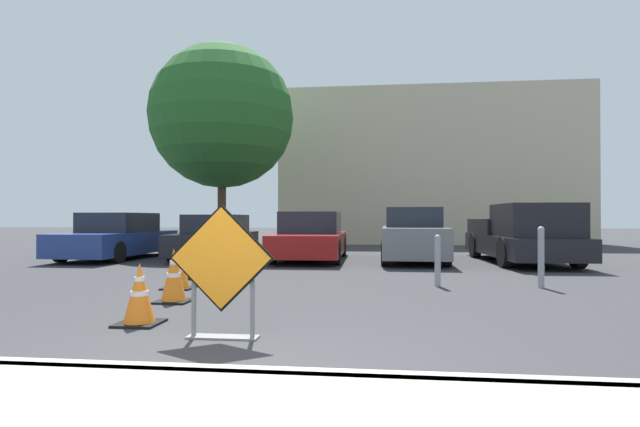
# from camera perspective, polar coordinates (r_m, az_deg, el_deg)

# --- Properties ---
(ground_plane) EXTENTS (96.00, 96.00, 0.00)m
(ground_plane) POSITION_cam_1_polar(r_m,az_deg,el_deg) (13.70, 1.43, -5.74)
(ground_plane) COLOR #333335
(curb_lip) EXTENTS (21.60, 0.20, 0.14)m
(curb_lip) POSITION_cam_1_polar(r_m,az_deg,el_deg) (3.96, -12.08, -17.85)
(curb_lip) COLOR #999993
(curb_lip) RESTS_ON ground_plane
(road_closed_sign) EXTENTS (1.11, 0.20, 1.39)m
(road_closed_sign) POSITION_cam_1_polar(r_m,az_deg,el_deg) (5.28, -11.17, -6.19)
(road_closed_sign) COLOR black
(road_closed_sign) RESTS_ON ground_plane
(traffic_cone_nearest) EXTENTS (0.49, 0.49, 0.73)m
(traffic_cone_nearest) POSITION_cam_1_polar(r_m,az_deg,el_deg) (6.29, -19.93, -8.68)
(traffic_cone_nearest) COLOR black
(traffic_cone_nearest) RESTS_ON ground_plane
(traffic_cone_second) EXTENTS (0.49, 0.49, 0.80)m
(traffic_cone_second) POSITION_cam_1_polar(r_m,az_deg,el_deg) (7.77, -16.38, -6.84)
(traffic_cone_second) COLOR black
(traffic_cone_second) RESTS_ON ground_plane
(traffic_cone_third) EXTENTS (0.52, 0.52, 0.64)m
(traffic_cone_third) POSITION_cam_1_polar(r_m,az_deg,el_deg) (9.21, -15.82, -6.34)
(traffic_cone_third) COLOR black
(traffic_cone_third) RESTS_ON ground_plane
(traffic_cone_fourth) EXTENTS (0.44, 0.44, 0.73)m
(traffic_cone_fourth) POSITION_cam_1_polar(r_m,az_deg,el_deg) (10.68, -14.16, -5.29)
(traffic_cone_fourth) COLOR black
(traffic_cone_fourth) RESTS_ON ground_plane
(parked_car_nearest) EXTENTS (1.98, 4.71, 1.40)m
(parked_car_nearest) POSITION_cam_1_polar(r_m,az_deg,el_deg) (16.51, -22.13, -2.57)
(parked_car_nearest) COLOR navy
(parked_car_nearest) RESTS_ON ground_plane
(parked_car_second) EXTENTS (2.13, 4.47, 1.35)m
(parked_car_second) POSITION_cam_1_polar(r_m,az_deg,el_deg) (15.69, -11.82, -2.79)
(parked_car_second) COLOR black
(parked_car_second) RESTS_ON ground_plane
(parked_car_third) EXTENTS (1.99, 4.71, 1.43)m
(parked_car_third) POSITION_cam_1_polar(r_m,az_deg,el_deg) (14.82, -1.06, -2.78)
(parked_car_third) COLOR maroon
(parked_car_third) RESTS_ON ground_plane
(parked_car_fourth) EXTENTS (1.85, 4.29, 1.54)m
(parked_car_fourth) POSITION_cam_1_polar(r_m,az_deg,el_deg) (14.46, 10.60, -2.60)
(parked_car_fourth) COLOR slate
(parked_car_fourth) RESTS_ON ground_plane
(pickup_truck) EXTENTS (2.14, 5.43, 1.61)m
(pickup_truck) POSITION_cam_1_polar(r_m,az_deg,el_deg) (14.76, 22.33, -2.49)
(pickup_truck) COLOR black
(pickup_truck) RESTS_ON ground_plane
(bollard_nearest) EXTENTS (0.12, 0.12, 0.94)m
(bollard_nearest) POSITION_cam_1_polar(r_m,az_deg,el_deg) (9.39, 13.29, -5.08)
(bollard_nearest) COLOR gray
(bollard_nearest) RESTS_ON ground_plane
(bollard_second) EXTENTS (0.12, 0.12, 1.10)m
(bollard_second) POSITION_cam_1_polar(r_m,az_deg,el_deg) (9.77, 23.95, -4.42)
(bollard_second) COLOR gray
(bollard_second) RESTS_ON ground_plane
(building_facade_backdrop) EXTENTS (14.52, 5.00, 7.44)m
(building_facade_backdrop) POSITION_cam_1_polar(r_m,az_deg,el_deg) (26.04, 12.23, 4.96)
(building_facade_backdrop) COLOR beige
(building_facade_backdrop) RESTS_ON ground_plane
(street_tree_behind_lot) EXTENTS (5.45, 5.45, 7.84)m
(street_tree_behind_lot) POSITION_cam_1_polar(r_m,az_deg,el_deg) (19.66, -11.14, 10.82)
(street_tree_behind_lot) COLOR #513823
(street_tree_behind_lot) RESTS_ON ground_plane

